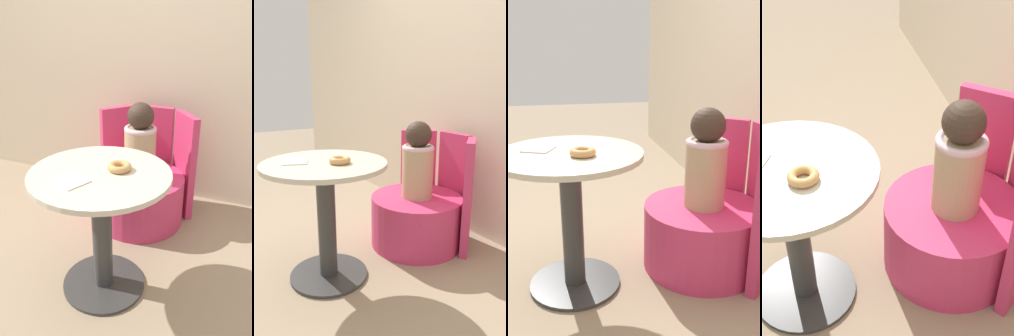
% 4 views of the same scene
% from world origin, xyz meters
% --- Properties ---
extents(ground_plane, '(12.00, 12.00, 0.00)m').
position_xyz_m(ground_plane, '(0.00, 0.00, 0.00)').
color(ground_plane, gray).
extents(back_wall, '(6.00, 0.06, 2.40)m').
position_xyz_m(back_wall, '(0.00, 1.13, 1.20)').
color(back_wall, beige).
rests_on(back_wall, ground_plane).
extents(round_table, '(0.67, 0.67, 0.67)m').
position_xyz_m(round_table, '(0.09, -0.04, 0.45)').
color(round_table, '#333333').
rests_on(round_table, ground_plane).
extents(tub_chair, '(0.61, 0.61, 0.34)m').
position_xyz_m(tub_chair, '(0.05, 0.63, 0.17)').
color(tub_chair, '#C63360').
rests_on(tub_chair, ground_plane).
extents(booth_backrest, '(0.71, 0.26, 0.74)m').
position_xyz_m(booth_backrest, '(0.05, 0.88, 0.37)').
color(booth_backrest, '#C63360').
rests_on(booth_backrest, ground_plane).
extents(child_figure, '(0.21, 0.21, 0.50)m').
position_xyz_m(child_figure, '(0.05, 0.63, 0.58)').
color(child_figure, tan).
rests_on(child_figure, tub_chair).
extents(donut, '(0.11, 0.11, 0.03)m').
position_xyz_m(donut, '(0.17, 0.02, 0.69)').
color(donut, tan).
rests_on(donut, round_table).
extents(paper_napkin, '(0.16, 0.16, 0.01)m').
position_xyz_m(paper_napkin, '(0.02, -0.17, 0.68)').
color(paper_napkin, silver).
rests_on(paper_napkin, round_table).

